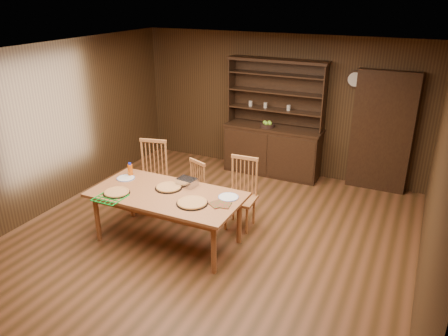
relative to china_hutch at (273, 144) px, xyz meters
The scene contains 20 objects.
floor 2.82m from the china_hutch, 89.99° to the right, with size 6.00×6.00×0.00m, color brown.
room_shell 2.92m from the china_hutch, 89.99° to the right, with size 6.00×6.00×6.00m.
china_hutch is the anchor object (origin of this frame).
doorway 1.96m from the china_hutch, ahead, with size 1.00×0.18×2.10m, color black.
wall_clock 1.89m from the china_hutch, ahead, with size 0.30×0.05×0.30m.
dining_table 3.01m from the china_hutch, 99.28° to the right, with size 2.08×1.04×0.75m.
chair_left 2.51m from the china_hutch, 120.02° to the right, with size 0.56×0.54×1.14m.
chair_center 2.23m from the china_hutch, 103.51° to the right, with size 0.48×0.47×0.91m.
chair_right 2.10m from the china_hutch, 82.94° to the right, with size 0.46×0.44×1.07m.
pizza_left 3.44m from the china_hutch, 108.54° to the right, with size 0.36×0.36×0.04m.
pizza_right 3.09m from the china_hutch, 90.26° to the right, with size 0.42×0.42×0.04m.
pizza_center 2.87m from the china_hutch, 100.90° to the right, with size 0.38×0.38×0.04m.
cooling_rack 3.58m from the china_hutch, 107.69° to the right, with size 0.36×0.36×0.02m, color #0DAB28, non-canonical shape.
plate_left 3.09m from the china_hutch, 114.72° to the right, with size 0.27×0.27×0.02m.
plate_right 2.75m from the china_hutch, 83.02° to the right, with size 0.28×0.28×0.02m.
foil_dish 2.66m from the china_hutch, 97.67° to the right, with size 0.27×0.19×0.11m, color silver.
juice_bottle 2.99m from the china_hutch, 115.72° to the right, with size 0.07×0.07×0.21m.
pot_holder_a 2.98m from the china_hutch, 82.86° to the right, with size 0.18×0.18×0.01m, color #AD1321.
pot_holder_b 2.98m from the china_hutch, 84.33° to the right, with size 0.20×0.20×0.01m, color #AD1321.
fruit_bowl 0.41m from the china_hutch, 145.90° to the right, with size 0.27×0.27×0.12m.
Camera 1 is at (2.52, -4.71, 3.33)m, focal length 35.00 mm.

